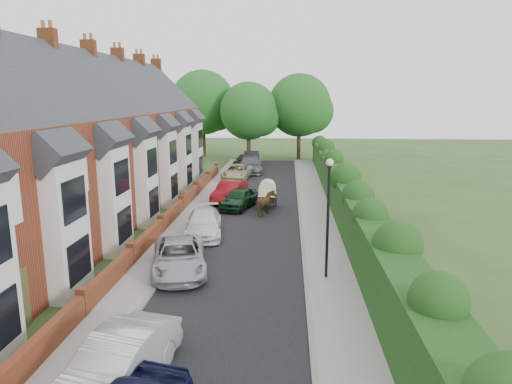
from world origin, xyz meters
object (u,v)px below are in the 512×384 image
(car_black, at_px, (245,160))
(horse_cart, at_px, (267,192))
(car_silver_a, at_px, (117,363))
(car_grey, at_px, (251,165))
(lamppost, at_px, (328,204))
(car_beige, at_px, (237,172))
(car_silver_b, at_px, (179,257))
(car_green, at_px, (239,198))
(horse, at_px, (266,204))
(car_red, at_px, (230,192))
(car_white, at_px, (204,223))

(car_black, xyz_separation_m, horse_cart, (3.33, -18.61, 0.39))
(car_silver_a, bearing_deg, car_grey, 101.02)
(lamppost, height_order, car_beige, lamppost)
(car_silver_b, xyz_separation_m, car_green, (1.38, 11.77, 0.02))
(horse, bearing_deg, horse_cart, -68.76)
(car_green, xyz_separation_m, horse_cart, (1.96, 0.19, 0.43))
(car_black, height_order, horse, horse)
(car_red, bearing_deg, car_green, -55.10)
(car_silver_b, bearing_deg, lamppost, -16.90)
(lamppost, xyz_separation_m, horse_cart, (-3.07, 12.39, -2.17))
(car_green, relative_size, horse_cart, 1.51)
(car_grey, distance_m, car_black, 3.78)
(car_red, distance_m, horse, 4.75)
(car_grey, bearing_deg, car_silver_b, -96.98)
(lamppost, xyz_separation_m, car_beige, (-6.40, 23.40, -2.61))
(lamppost, bearing_deg, car_white, 136.94)
(car_white, distance_m, horse, 5.55)
(car_red, bearing_deg, car_silver_b, -81.17)
(car_silver_b, relative_size, car_white, 1.05)
(lamppost, xyz_separation_m, car_black, (-6.40, 31.00, -2.56))
(car_silver_b, relative_size, horse, 2.69)
(car_red, relative_size, horse, 2.45)
(car_grey, xyz_separation_m, car_black, (-0.96, 3.66, -0.05))
(lamppost, bearing_deg, car_red, 112.62)
(car_grey, bearing_deg, car_silver_a, -95.95)
(car_black, height_order, horse_cart, horse_cart)
(car_silver_a, relative_size, car_beige, 0.93)
(car_black, bearing_deg, car_silver_a, -76.40)
(car_white, relative_size, car_red, 1.05)
(car_green, bearing_deg, car_silver_b, -81.79)
(car_red, distance_m, car_black, 16.81)
(car_white, distance_m, car_grey, 21.46)
(horse_cart, bearing_deg, horse, -90.00)
(car_green, xyz_separation_m, car_red, (-0.89, 2.00, 0.04))
(car_white, xyz_separation_m, car_grey, (0.88, 21.44, 0.11))
(car_silver_a, bearing_deg, car_green, 99.07)
(lamppost, bearing_deg, car_silver_b, 176.19)
(car_green, xyz_separation_m, car_beige, (-1.38, 11.20, -0.02))
(car_beige, bearing_deg, horse, -70.40)
(car_beige, xyz_separation_m, horse, (3.33, -13.00, 0.09))
(car_white, relative_size, horse, 2.58)
(car_beige, height_order, car_grey, car_grey)
(lamppost, height_order, car_grey, lamppost)
(car_red, relative_size, car_black, 1.04)
(lamppost, bearing_deg, car_grey, 101.25)
(car_red, xyz_separation_m, horse, (2.85, -3.80, 0.03))
(car_grey, bearing_deg, car_red, -97.01)
(car_silver_a, bearing_deg, horse, 92.70)
(lamppost, distance_m, car_beige, 24.40)
(car_silver_a, xyz_separation_m, car_beige, (-0.34, 31.21, -0.07))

